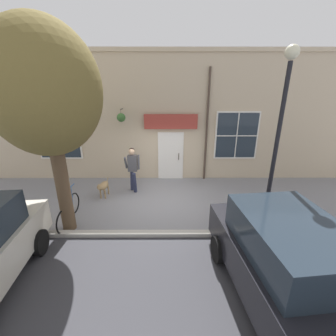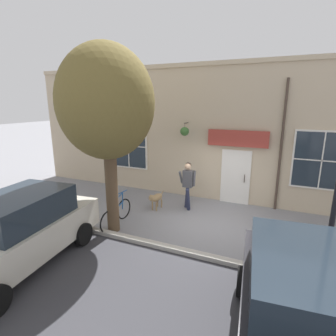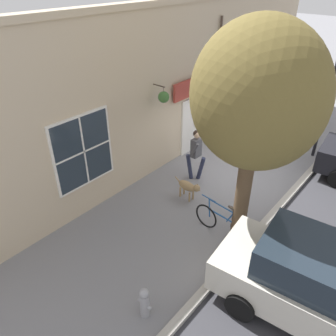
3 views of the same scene
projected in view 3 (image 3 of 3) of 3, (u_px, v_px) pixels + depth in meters
The scene contains 9 objects.
ground_plane at pixel (232, 174), 11.22m from camera, with size 90.00×90.00×0.00m, color gray.
storefront_facade at pixel (180, 85), 11.10m from camera, with size 0.95×18.00×5.31m.
pedestrian_walking at pixel (196, 150), 10.45m from camera, with size 0.65×0.54×1.77m.
dog_on_leash at pixel (189, 187), 9.82m from camera, with size 1.03×0.34×0.68m.
street_tree_by_curb at pixel (255, 101), 6.67m from camera, with size 2.87×2.58×5.42m.
leaning_bicycle at pixel (224, 222), 8.57m from camera, with size 1.74×0.20×1.00m.
parked_car_nearest_curb at pixel (325, 288), 6.22m from camera, with size 4.45×2.26×1.75m.
street_lamp at pixel (335, 72), 10.68m from camera, with size 0.32×0.32×4.80m.
fire_hydrant at pixel (145, 302), 6.51m from camera, with size 0.34×0.20×0.77m.
Camera 3 is at (4.39, -8.61, 6.10)m, focal length 35.00 mm.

